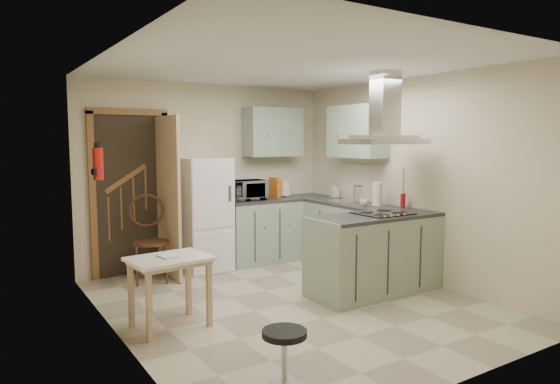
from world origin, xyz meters
TOP-DOWN VIEW (x-y plane):
  - floor at (0.00, 0.00)m, footprint 4.20×4.20m
  - ceiling at (0.00, 0.00)m, footprint 4.20×4.20m
  - back_wall at (0.00, 2.10)m, footprint 3.60×0.00m
  - left_wall at (-1.80, 0.00)m, footprint 0.00×4.20m
  - right_wall at (1.80, 0.00)m, footprint 0.00×4.20m
  - doorway at (-1.10, 2.07)m, footprint 1.10×0.12m
  - fridge at (-0.20, 1.80)m, footprint 0.60×0.60m
  - counter_back at (0.66, 1.80)m, footprint 1.08×0.60m
  - counter_right at (1.50, 1.12)m, footprint 0.60×1.95m
  - splashback at (0.96, 2.09)m, footprint 1.68×0.02m
  - wall_cabinet_back at (0.95, 1.93)m, footprint 0.85×0.35m
  - wall_cabinet_right at (1.62, 0.85)m, footprint 0.35×0.90m
  - peninsula at (1.02, -0.18)m, footprint 1.55×0.65m
  - hob at (1.12, -0.18)m, footprint 0.58×0.50m
  - extractor_hood at (1.12, -0.18)m, footprint 0.90×0.55m
  - sink at (1.50, 0.95)m, footprint 0.45×0.40m
  - fire_extinguisher at (-1.74, 0.90)m, footprint 0.10×0.10m
  - drop_leaf_table at (-1.33, 0.05)m, footprint 0.76×0.60m
  - bentwood_chair at (-0.99, 1.62)m, footprint 0.54×0.54m
  - stool at (-1.06, -1.49)m, footprint 0.41×0.41m
  - microwave at (0.45, 1.80)m, footprint 0.52×0.37m
  - kettle at (1.13, 1.86)m, footprint 0.19×0.19m
  - cereal_box at (0.97, 1.90)m, footprint 0.10×0.20m
  - soap_bottle at (1.70, 1.40)m, footprint 0.11×0.12m
  - paper_towel at (1.54, 0.35)m, footprint 0.14×0.14m
  - cup at (1.40, 0.43)m, footprint 0.14×0.14m
  - red_bottle at (1.70, 0.07)m, footprint 0.06×0.06m
  - book at (-1.41, 0.06)m, footprint 0.17×0.21m

SIDE VIEW (x-z plane):
  - floor at x=0.00m, z-range 0.00..0.00m
  - stool at x=-1.06m, z-range 0.00..0.43m
  - drop_leaf_table at x=-1.33m, z-range 0.00..0.66m
  - counter_back at x=0.66m, z-range 0.00..0.90m
  - counter_right at x=1.50m, z-range 0.00..0.90m
  - peninsula at x=1.02m, z-range 0.00..0.90m
  - bentwood_chair at x=-0.99m, z-range 0.00..0.97m
  - book at x=-1.41m, z-range 0.66..0.75m
  - fridge at x=-0.20m, z-range 0.00..1.50m
  - sink at x=1.50m, z-range 0.90..0.91m
  - hob at x=1.12m, z-range 0.90..0.91m
  - cup at x=1.40m, z-range 0.90..0.99m
  - red_bottle at x=1.70m, z-range 0.90..1.08m
  - soap_bottle at x=1.70m, z-range 0.90..1.11m
  - kettle at x=1.13m, z-range 0.90..1.13m
  - microwave at x=0.45m, z-range 0.90..1.18m
  - cereal_box at x=0.97m, z-range 0.90..1.19m
  - doorway at x=-1.10m, z-range 0.00..2.10m
  - paper_towel at x=1.54m, z-range 0.90..1.21m
  - splashback at x=0.96m, z-range 0.90..1.40m
  - back_wall at x=0.00m, z-range -0.55..3.05m
  - left_wall at x=-1.80m, z-range -0.85..3.35m
  - right_wall at x=1.80m, z-range -0.85..3.35m
  - fire_extinguisher at x=-1.74m, z-range 1.34..1.66m
  - extractor_hood at x=1.12m, z-range 1.67..1.77m
  - wall_cabinet_back at x=0.95m, z-range 1.50..2.20m
  - wall_cabinet_right at x=1.62m, z-range 1.50..2.20m
  - ceiling at x=0.00m, z-range 2.50..2.50m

